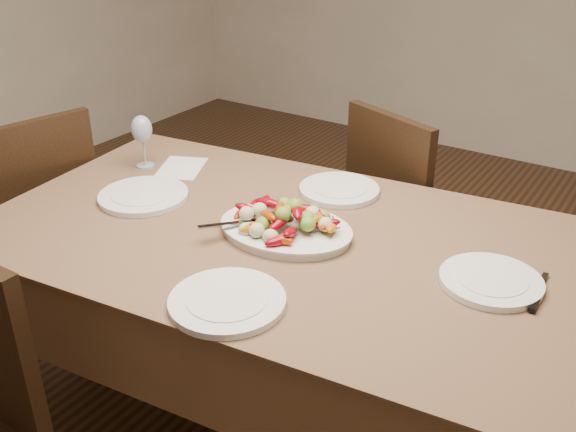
# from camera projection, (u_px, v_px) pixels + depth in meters

# --- Properties ---
(floor) EXTENTS (6.00, 6.00, 0.00)m
(floor) POSITION_uv_depth(u_px,v_px,m) (232.00, 418.00, 2.26)
(floor) COLOR #352010
(floor) RESTS_ON ground
(dining_table) EXTENTS (1.95, 1.24, 0.76)m
(dining_table) POSITION_uv_depth(u_px,v_px,m) (288.00, 338.00, 2.06)
(dining_table) COLOR brown
(dining_table) RESTS_ON ground
(chair_far) EXTENTS (0.54, 0.54, 0.95)m
(chair_far) POSITION_uv_depth(u_px,v_px,m) (417.00, 219.00, 2.60)
(chair_far) COLOR black
(chair_far) RESTS_ON ground
(chair_left) EXTENTS (0.50, 0.50, 0.95)m
(chair_left) POSITION_uv_depth(u_px,v_px,m) (31.00, 224.00, 2.56)
(chair_left) COLOR black
(chair_left) RESTS_ON ground
(serving_platter) EXTENTS (0.42, 0.33, 0.02)m
(serving_platter) POSITION_uv_depth(u_px,v_px,m) (286.00, 231.00, 1.88)
(serving_platter) COLOR white
(serving_platter) RESTS_ON dining_table
(roasted_vegetables) EXTENTS (0.34, 0.25, 0.09)m
(roasted_vegetables) POSITION_uv_depth(u_px,v_px,m) (286.00, 214.00, 1.86)
(roasted_vegetables) COLOR maroon
(roasted_vegetables) RESTS_ON serving_platter
(serving_spoon) EXTENTS (0.27, 0.19, 0.03)m
(serving_spoon) POSITION_uv_depth(u_px,v_px,m) (260.00, 221.00, 1.86)
(serving_spoon) COLOR #9EA0A8
(serving_spoon) RESTS_ON serving_platter
(plate_left) EXTENTS (0.29, 0.29, 0.02)m
(plate_left) POSITION_uv_depth(u_px,v_px,m) (143.00, 196.00, 2.11)
(plate_left) COLOR white
(plate_left) RESTS_ON dining_table
(plate_right) EXTENTS (0.26, 0.26, 0.02)m
(plate_right) POSITION_uv_depth(u_px,v_px,m) (491.00, 281.00, 1.65)
(plate_right) COLOR white
(plate_right) RESTS_ON dining_table
(plate_far) EXTENTS (0.27, 0.27, 0.02)m
(plate_far) POSITION_uv_depth(u_px,v_px,m) (339.00, 190.00, 2.15)
(plate_far) COLOR white
(plate_far) RESTS_ON dining_table
(plate_near) EXTENTS (0.29, 0.29, 0.02)m
(plate_near) POSITION_uv_depth(u_px,v_px,m) (227.00, 302.00, 1.57)
(plate_near) COLOR white
(plate_near) RESTS_ON dining_table
(wine_glass) EXTENTS (0.08, 0.08, 0.20)m
(wine_glass) POSITION_uv_depth(u_px,v_px,m) (143.00, 140.00, 2.31)
(wine_glass) COLOR #8C99A5
(wine_glass) RESTS_ON dining_table
(menu_card) EXTENTS (0.23, 0.25, 0.00)m
(menu_card) POSITION_uv_depth(u_px,v_px,m) (181.00, 168.00, 2.34)
(menu_card) COLOR silver
(menu_card) RESTS_ON dining_table
(table_knife) EXTENTS (0.02, 0.20, 0.01)m
(table_knife) POSITION_uv_depth(u_px,v_px,m) (538.00, 294.00, 1.60)
(table_knife) COLOR #9EA0A8
(table_knife) RESTS_ON dining_table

